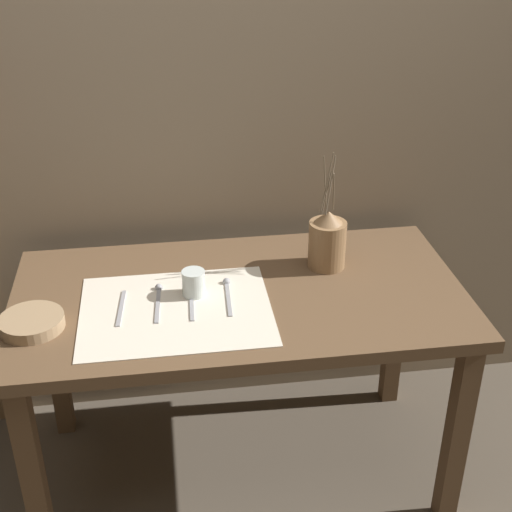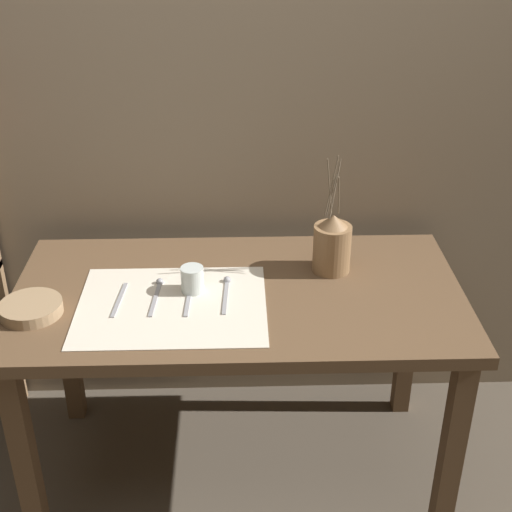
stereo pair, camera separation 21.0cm
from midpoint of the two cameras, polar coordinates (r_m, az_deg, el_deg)
name	(u,v)px [view 1 (the left image)]	position (r m, az deg, el deg)	size (l,w,h in m)	color
ground_plane	(241,468)	(2.61, -3.58, -16.64)	(12.00, 12.00, 0.00)	brown
stone_wall_back	(220,94)	(2.40, -5.48, 12.70)	(7.00, 0.06, 2.40)	gray
wooden_table	(239,318)	(2.21, -4.07, -5.02)	(1.37, 0.72, 0.73)	brown
linen_cloth	(176,310)	(2.09, -9.30, -4.41)	(0.55, 0.44, 0.00)	beige
pitcher_with_flowers	(327,241)	(2.25, 3.08, 1.14)	(0.12, 0.12, 0.39)	olive
wooden_bowl	(32,322)	(2.11, -20.27, -5.10)	(0.18, 0.18, 0.04)	#9E7F5B
glass_tumbler_near	(194,283)	(2.14, -7.84, -2.20)	(0.07, 0.07, 0.08)	silver
fork_outer	(121,308)	(2.13, -13.55, -4.15)	(0.03, 0.19, 0.00)	#939399
spoon_inner	(158,294)	(2.16, -10.59, -3.12)	(0.03, 0.20, 0.02)	#939399
knife_center	(192,303)	(2.11, -8.03, -3.83)	(0.02, 0.19, 0.00)	#939399
spoon_outer	(227,288)	(2.17, -5.09, -2.67)	(0.03, 0.20, 0.02)	#939399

